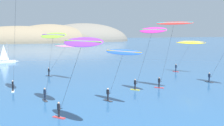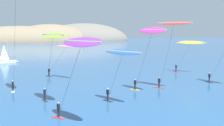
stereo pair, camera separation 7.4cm
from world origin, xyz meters
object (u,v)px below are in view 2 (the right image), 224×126
at_px(kitesurfer_lime, 52,40).
at_px(kitesurfer_purple, 80,47).
at_px(kitesurfer_blue, 122,56).
at_px(kitesurfer_red, 173,28).
at_px(kitesurfer_pink, 65,48).
at_px(kitesurfer_magenta, 151,35).
at_px(kitesurfer_yellow, 190,45).
at_px(sailboat_near, 8,61).
at_px(kitesurfer_white, 16,2).

relative_size(kitesurfer_lime, kitesurfer_purple, 1.04).
relative_size(kitesurfer_blue, kitesurfer_red, 0.65).
bearing_deg(kitesurfer_pink, kitesurfer_red, -45.45).
bearing_deg(kitesurfer_magenta, kitesurfer_yellow, 43.79).
xyz_separation_m(sailboat_near, kitesurfer_yellow, (38.21, -31.01, 5.42)).
height_order(kitesurfer_pink, kitesurfer_red, kitesurfer_red).
xyz_separation_m(sailboat_near, kitesurfer_white, (3.77, -42.47, 12.30)).
bearing_deg(kitesurfer_yellow, kitesurfer_white, -161.60).
height_order(sailboat_near, kitesurfer_lime, kitesurfer_lime).
relative_size(kitesurfer_purple, kitesurfer_white, 0.59).
xyz_separation_m(kitesurfer_pink, kitesurfer_white, (-7.99, -11.53, 7.18)).
bearing_deg(kitesurfer_lime, kitesurfer_magenta, 8.57).
bearing_deg(kitesurfer_red, sailboat_near, 119.81).
height_order(sailboat_near, kitesurfer_red, kitesurfer_red).
bearing_deg(kitesurfer_lime, kitesurfer_blue, -17.02).
relative_size(sailboat_near, kitesurfer_red, 0.57).
height_order(sailboat_near, kitesurfer_yellow, kitesurfer_yellow).
relative_size(kitesurfer_magenta, kitesurfer_white, 0.67).
bearing_deg(kitesurfer_blue, kitesurfer_pink, 101.67).
height_order(kitesurfer_magenta, kitesurfer_white, kitesurfer_white).
bearing_deg(kitesurfer_purple, sailboat_near, 99.45).
xyz_separation_m(kitesurfer_blue, kitesurfer_pink, (-4.18, 20.26, -0.20)).
bearing_deg(kitesurfer_purple, kitesurfer_white, 110.92).
bearing_deg(kitesurfer_lime, sailboat_near, 99.26).
xyz_separation_m(sailboat_near, kitesurfer_blue, (15.93, -51.19, 5.33)).
relative_size(sailboat_near, kitesurfer_lime, 0.67).
relative_size(kitesurfer_purple, kitesurfer_red, 0.82).
bearing_deg(kitesurfer_white, sailboat_near, 95.07).
bearing_deg(kitesurfer_pink, kitesurfer_blue, -78.33).
xyz_separation_m(kitesurfer_pink, kitesurfer_red, (14.29, -14.52, 3.71)).
distance_m(kitesurfer_magenta, kitesurfer_purple, 16.60).
height_order(kitesurfer_purple, kitesurfer_red, kitesurfer_red).
distance_m(kitesurfer_blue, kitesurfer_lime, 8.58).
distance_m(kitesurfer_pink, kitesurfer_white, 15.76).
relative_size(kitesurfer_yellow, kitesurfer_red, 0.66).
bearing_deg(kitesurfer_white, kitesurfer_yellow, 18.40).
height_order(kitesurfer_lime, kitesurfer_red, kitesurfer_red).
distance_m(sailboat_near, kitesurfer_magenta, 52.12).
height_order(kitesurfer_purple, kitesurfer_white, kitesurfer_white).
bearing_deg(kitesurfer_red, kitesurfer_magenta, -163.94).
bearing_deg(kitesurfer_yellow, kitesurfer_pink, 179.84).
relative_size(kitesurfer_blue, kitesurfer_yellow, 0.99).
relative_size(kitesurfer_blue, kitesurfer_lime, 0.77).
distance_m(sailboat_near, kitesurfer_yellow, 49.51).
bearing_deg(kitesurfer_red, kitesurfer_white, 172.37).
height_order(kitesurfer_pink, kitesurfer_lime, kitesurfer_lime).
relative_size(kitesurfer_pink, kitesurfer_lime, 0.94).
height_order(kitesurfer_pink, kitesurfer_white, kitesurfer_white).
height_order(kitesurfer_blue, kitesurfer_purple, kitesurfer_purple).
relative_size(kitesurfer_blue, kitesurfer_magenta, 0.71).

